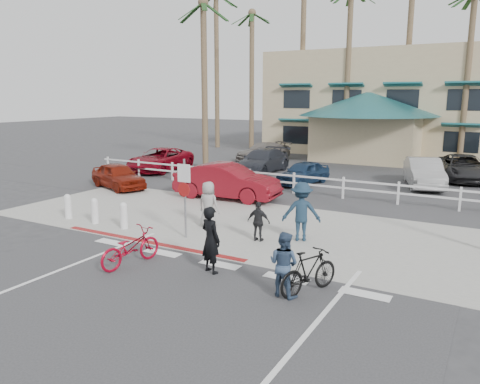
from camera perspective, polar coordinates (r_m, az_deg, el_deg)
The scene contains 34 objects.
ground at distance 12.56m, azimuth -3.94°, elevation -9.70°, with size 140.00×140.00×0.00m, color #333335.
bike_path at distance 11.08m, azimuth -9.76°, elevation -12.85°, with size 12.00×16.00×0.01m, color #333335.
sidewalk_plaza at distance 16.30m, azimuth 4.79°, elevation -4.64°, with size 22.00×7.00×0.01m, color gray.
cross_street at distance 19.90m, azimuth 9.61°, elevation -1.77°, with size 40.00×5.00×0.01m, color #333335.
parking_lot at distance 28.86m, azimuth 16.07°, elevation 2.10°, with size 50.00×16.00×0.01m, color #333335.
curb_red at distance 15.18m, azimuth -10.98°, elevation -6.04°, with size 7.00×0.25×0.02m, color maroon.
rail_fence at distance 21.50m, azimuth 12.73°, elevation 0.46°, with size 29.40×0.16×1.00m, color silver, non-canonical shape.
building at distance 41.01m, azimuth 23.69°, elevation 12.22°, with size 28.00×16.00×11.30m, color tan, non-canonical shape.
sign_post at distance 15.15m, azimuth -6.73°, elevation -0.30°, with size 0.50×0.10×2.90m, color gray, non-canonical shape.
bollard_0 at distance 16.79m, azimuth -13.98°, elevation -2.81°, with size 0.26×0.26×0.95m, color silver, non-canonical shape.
bollard_1 at distance 17.76m, azimuth -17.28°, elevation -2.21°, with size 0.26×0.26×0.95m, color silver, non-canonical shape.
bollard_2 at distance 18.78m, azimuth -20.23°, elevation -1.66°, with size 0.26×0.26×0.95m, color silver, non-canonical shape.
palm_0 at distance 42.33m, azimuth -2.86°, elevation 15.62°, with size 4.00×4.00×15.00m, color black, non-canonical shape.
palm_1 at distance 39.40m, azimuth 1.44°, elevation 14.47°, with size 4.00×4.00×13.00m, color black, non-canonical shape.
palm_2 at distance 38.72m, azimuth 7.65°, elevation 16.65°, with size 4.00×4.00×16.00m, color black, non-canonical shape.
palm_3 at distance 36.38m, azimuth 13.06°, elevation 15.20°, with size 4.00×4.00×14.00m, color black, non-canonical shape.
palm_4 at distance 36.45m, azimuth 19.83°, elevation 15.61°, with size 4.00×4.00×15.00m, color black, non-canonical shape.
palm_5 at distance 34.89m, azimuth 26.08°, elevation 13.69°, with size 4.00×4.00×13.00m, color black, non-canonical shape.
palm_10 at distance 29.77m, azimuth -4.38°, elevation 14.38°, with size 4.00×4.00×12.00m, color black, non-canonical shape.
bike_red at distance 13.18m, azimuth -13.22°, elevation -6.59°, with size 0.68×1.95×1.02m, color maroon.
rider_red at distance 12.25m, azimuth -3.59°, elevation -5.83°, with size 0.65×0.43×1.78m, color black.
bike_black at distance 11.20m, azimuth 8.41°, elevation -9.58°, with size 0.50×1.78×1.07m, color black.
rider_black at distance 10.93m, azimuth 5.35°, elevation -8.74°, with size 0.75×0.58×1.54m, color #304360.
pedestrian_a at distance 15.01m, azimuth 7.50°, elevation -2.39°, with size 1.23×0.71×1.90m, color #172C3F.
pedestrian_child at distance 14.88m, azimuth 2.29°, elevation -3.63°, with size 0.76×0.32×1.30m, color black.
pedestrian_b at distance 16.47m, azimuth -3.87°, elevation -1.53°, with size 0.80×0.52×1.64m, color gray.
car_white_sedan at distance 21.04m, azimuth -1.60°, elevation 1.32°, with size 1.68×4.81×1.58m, color maroon.
car_red_compact at distance 24.23m, azimuth -14.64°, elevation 1.93°, with size 1.50×3.72×1.27m, color maroon.
lot_car_0 at distance 29.38m, azimuth -9.69°, elevation 3.92°, with size 2.32×5.02×1.40m, color maroon.
lot_car_1 at distance 28.34m, azimuth 2.68°, elevation 3.80°, with size 1.96×4.83×1.40m, color #252830.
lot_car_2 at distance 24.76m, azimuth 7.71°, elevation 2.34°, with size 1.42×3.54×1.21m, color #152A46.
lot_car_4 at distance 33.70m, azimuth 2.81°, elevation 4.94°, with size 1.78×4.37×1.27m, color slate.
lot_car_5 at distance 28.46m, azimuth 25.58°, elevation 2.69°, with size 2.30×4.99×1.39m, color black.
lot_car_6 at distance 25.52m, azimuth 21.52°, elevation 2.19°, with size 1.55×4.44×1.46m, color gray.
Camera 1 is at (6.47, -9.75, 4.57)m, focal length 35.00 mm.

